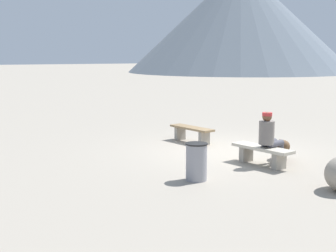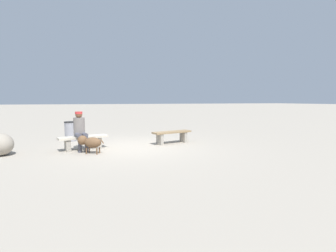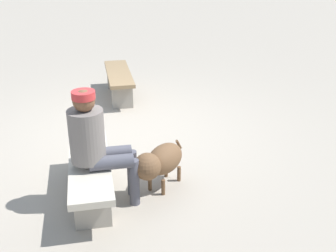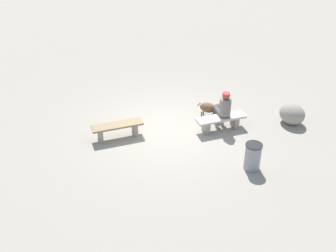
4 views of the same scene
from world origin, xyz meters
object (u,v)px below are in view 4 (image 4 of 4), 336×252
object	(u,v)px
seated_person	(224,107)
boulder	(292,114)
dog	(211,108)
bench_left	(117,128)
trash_bin	(253,156)
bench_right	(221,121)

from	to	relation	value
seated_person	boulder	distance (m)	2.29
seated_person	dog	xyz separation A→B (m)	(-0.27, 0.63, -0.38)
bench_left	dog	xyz separation A→B (m)	(3.04, 0.85, 0.04)
bench_left	trash_bin	xyz separation A→B (m)	(3.66, -1.92, 0.07)
boulder	bench_right	bearing A→B (deg)	-176.84
bench_right	dog	world-z (taller)	dog
seated_person	bench_left	bearing A→B (deg)	171.42
bench_left	dog	bearing A→B (deg)	2.92
bench_right	boulder	bearing A→B (deg)	-9.61
bench_left	trash_bin	distance (m)	4.14
seated_person	dog	world-z (taller)	seated_person
dog	trash_bin	size ratio (longest dim) A/B	0.98
seated_person	dog	bearing A→B (deg)	100.42
dog	boulder	distance (m)	2.60
bench_right	seated_person	world-z (taller)	seated_person
dog	trash_bin	world-z (taller)	trash_bin
bench_right	trash_bin	xyz separation A→B (m)	(0.45, -2.04, 0.08)
dog	bench_left	bearing A→B (deg)	-134.02
bench_right	seated_person	size ratio (longest dim) A/B	1.27
seated_person	dog	distance (m)	0.78
dog	trash_bin	xyz separation A→B (m)	(0.62, -2.78, 0.03)
boulder	seated_person	bearing A→B (deg)	-179.50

